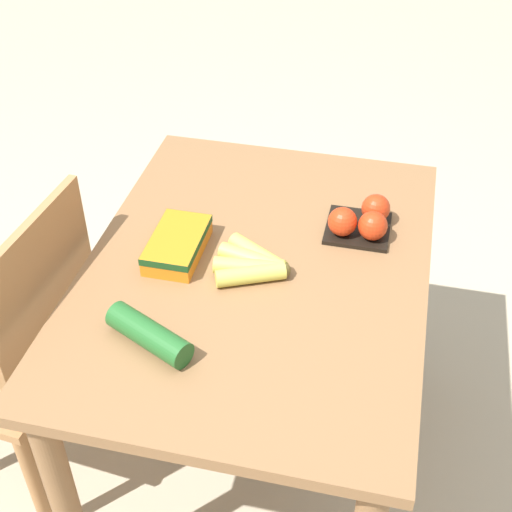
% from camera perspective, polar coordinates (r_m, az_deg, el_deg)
% --- Properties ---
extents(ground_plane, '(12.00, 12.00, 0.00)m').
position_cam_1_polar(ground_plane, '(2.12, 0.00, -15.91)').
color(ground_plane, '#B7A88E').
extents(dining_table, '(1.01, 0.75, 0.72)m').
position_cam_1_polar(dining_table, '(1.66, 0.00, -4.12)').
color(dining_table, olive).
rests_on(dining_table, ground_plane).
extents(chair, '(0.45, 0.43, 0.88)m').
position_cam_1_polar(chair, '(1.85, -18.62, -7.30)').
color(chair, '#A87547').
rests_on(chair, ground_plane).
extents(banana_bunch, '(0.17, 0.17, 0.04)m').
position_cam_1_polar(banana_bunch, '(1.56, -0.24, -0.67)').
color(banana_bunch, brown).
rests_on(banana_bunch, dining_table).
extents(tomato_pack, '(0.15, 0.15, 0.08)m').
position_cam_1_polar(tomato_pack, '(1.67, 8.52, 2.84)').
color(tomato_pack, black).
rests_on(tomato_pack, dining_table).
extents(carrot_bag, '(0.19, 0.11, 0.05)m').
position_cam_1_polar(carrot_bag, '(1.61, -6.32, 1.02)').
color(carrot_bag, orange).
rests_on(carrot_bag, dining_table).
extents(cucumber_near, '(0.13, 0.19, 0.06)m').
position_cam_1_polar(cucumber_near, '(1.40, -8.55, -6.22)').
color(cucumber_near, '#236028').
rests_on(cucumber_near, dining_table).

